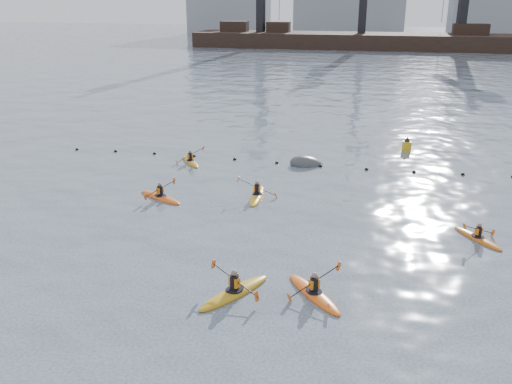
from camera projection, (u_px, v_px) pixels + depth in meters
float_line at (299, 164)px, 36.53m from camera, size 33.24×0.73×0.24m
barge_pier at (360, 39)px, 116.04m from camera, size 72.00×19.30×29.50m
skyline at (377, 1)px, 149.95m from camera, size 141.00×28.00×22.00m
kayaker_0 at (314, 293)px, 20.55m from camera, size 2.70×3.05×1.28m
kayaker_1 at (235, 291)px, 20.63m from camera, size 2.46×3.48×1.20m
kayaker_2 at (160, 197)px, 30.39m from camera, size 3.18×2.15×1.06m
kayaker_3 at (257, 195)px, 30.62m from camera, size 2.33×3.39×1.29m
kayaker_4 at (478, 238)px, 25.27m from camera, size 2.19×2.69×1.09m
kayaker_5 at (190, 161)px, 36.91m from camera, size 2.29×2.78×1.17m
mooring_buoy at (307, 165)px, 36.42m from camera, size 2.84×2.08×1.64m
nav_buoy at (407, 146)px, 39.56m from camera, size 0.67×0.67×1.21m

